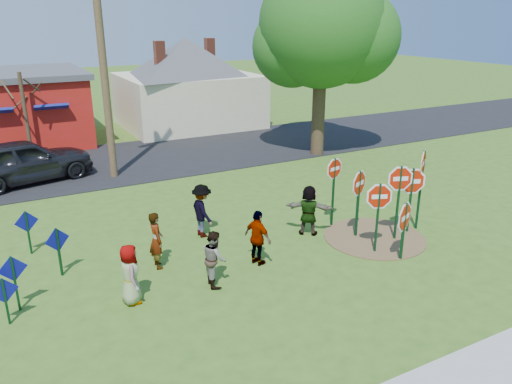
# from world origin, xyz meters

# --- Properties ---
(ground) EXTENTS (120.00, 120.00, 0.00)m
(ground) POSITION_xyz_m (0.00, 0.00, 0.00)
(ground) COLOR #375C1A
(ground) RESTS_ON ground
(road) EXTENTS (120.00, 7.50, 0.04)m
(road) POSITION_xyz_m (0.00, 11.50, 0.02)
(road) COLOR black
(road) RESTS_ON ground
(dirt_patch) EXTENTS (3.20, 3.20, 0.03)m
(dirt_patch) POSITION_xyz_m (4.50, -1.00, 0.01)
(dirt_patch) COLOR brown
(dirt_patch) RESTS_ON ground
(cream_house) EXTENTS (9.40, 9.40, 6.50)m
(cream_house) POSITION_xyz_m (5.50, 18.00, 2.92)
(cream_house) COLOR beige
(cream_house) RESTS_ON ground
(stop_sign_a) EXTENTS (0.97, 0.44, 2.29)m
(stop_sign_a) POSITION_xyz_m (3.85, -1.77, 1.57)
(stop_sign_a) COLOR #0E361C
(stop_sign_a) RESTS_ON ground
(stop_sign_b) EXTENTS (0.93, 0.22, 2.48)m
(stop_sign_b) POSITION_xyz_m (3.87, 0.44, 1.80)
(stop_sign_b) COLOR #0E361C
(stop_sign_b) RESTS_ON ground
(stop_sign_c) EXTENTS (1.02, 0.39, 2.56)m
(stop_sign_c) POSITION_xyz_m (5.00, -1.37, 1.78)
(stop_sign_c) COLOR #0E361C
(stop_sign_c) RESTS_ON ground
(stop_sign_d) EXTENTS (0.93, 0.65, 2.83)m
(stop_sign_d) POSITION_xyz_m (6.22, -1.06, 2.04)
(stop_sign_d) COLOR #0E361C
(stop_sign_d) RESTS_ON ground
(stop_sign_e) EXTENTS (1.08, 0.49, 1.91)m
(stop_sign_e) POSITION_xyz_m (4.18, -2.50, 1.22)
(stop_sign_e) COLOR #0E361C
(stop_sign_e) RESTS_ON ground
(stop_sign_f) EXTENTS (1.07, 0.47, 2.33)m
(stop_sign_f) POSITION_xyz_m (5.75, -1.14, 1.61)
(stop_sign_f) COLOR #0E361C
(stop_sign_f) RESTS_ON ground
(stop_sign_g) EXTENTS (1.02, 0.46, 2.34)m
(stop_sign_g) POSITION_xyz_m (4.05, -0.61, 1.60)
(stop_sign_g) COLOR #0E361C
(stop_sign_g) RESTS_ON ground
(blue_diamond_a) EXTENTS (0.63, 0.12, 1.19)m
(blue_diamond_a) POSITION_xyz_m (-6.04, -0.68, 0.73)
(blue_diamond_a) COLOR #0E361C
(blue_diamond_a) RESTS_ON ground
(blue_diamond_b) EXTENTS (0.66, 0.12, 1.44)m
(blue_diamond_b) POSITION_xyz_m (-5.79, -0.15, 0.90)
(blue_diamond_b) COLOR #0E361C
(blue_diamond_b) RESTS_ON ground
(blue_diamond_c) EXTENTS (0.65, 0.27, 1.41)m
(blue_diamond_c) POSITION_xyz_m (-4.64, 1.15, 0.87)
(blue_diamond_c) COLOR #0E361C
(blue_diamond_c) RESTS_ON ground
(blue_diamond_d) EXTENTS (0.67, 0.14, 1.36)m
(blue_diamond_d) POSITION_xyz_m (-5.25, 2.96, 0.85)
(blue_diamond_d) COLOR #0E361C
(blue_diamond_d) RESTS_ON ground
(person_a) EXTENTS (0.54, 0.79, 1.54)m
(person_a) POSITION_xyz_m (-3.30, -1.10, 0.77)
(person_a) COLOR #34447C
(person_a) RESTS_ON ground
(person_b) EXTENTS (0.42, 0.62, 1.64)m
(person_b) POSITION_xyz_m (-2.17, 0.38, 0.82)
(person_b) COLOR #237671
(person_b) RESTS_ON ground
(person_c) EXTENTS (0.67, 0.81, 1.51)m
(person_c) POSITION_xyz_m (-1.14, -1.25, 0.75)
(person_c) COLOR brown
(person_c) RESTS_ON ground
(person_d) EXTENTS (0.69, 1.14, 1.73)m
(person_d) POSITION_xyz_m (-0.25, 1.73, 0.86)
(person_d) COLOR #343539
(person_d) RESTS_ON ground
(person_e) EXTENTS (0.67, 1.03, 1.62)m
(person_e) POSITION_xyz_m (0.38, -0.80, 0.81)
(person_e) COLOR #4D2854
(person_e) RESTS_ON ground
(person_f) EXTENTS (1.49, 1.35, 1.65)m
(person_f) POSITION_xyz_m (2.80, 0.26, 0.82)
(person_f) COLOR #204F2E
(person_f) RESTS_ON ground
(suv) EXTENTS (5.79, 3.39, 1.85)m
(suv) POSITION_xyz_m (-4.76, 10.22, 0.97)
(suv) COLOR #2E2D32
(suv) RESTS_ON road
(utility_pole) EXTENTS (2.36, 1.07, 10.19)m
(utility_pole) POSITION_xyz_m (-1.32, 9.31, 5.36)
(utility_pole) COLOR #4C3823
(utility_pole) RESTS_ON ground
(leafy_tree) EXTENTS (6.52, 5.95, 9.26)m
(leafy_tree) POSITION_xyz_m (8.82, 8.23, 5.96)
(leafy_tree) COLOR #382819
(leafy_tree) RESTS_ON ground
(bare_tree_east) EXTENTS (1.80, 1.80, 4.23)m
(bare_tree_east) POSITION_xyz_m (-4.23, 13.87, 2.74)
(bare_tree_east) COLOR #382819
(bare_tree_east) RESTS_ON ground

